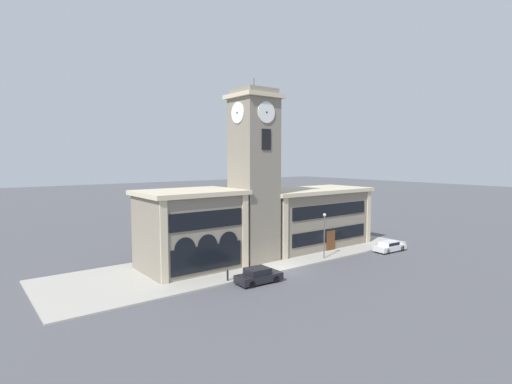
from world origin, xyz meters
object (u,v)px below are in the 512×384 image
Objects in this scene: parked_car_near at (258,275)px; parked_car_mid at (390,246)px; street_lamp at (324,228)px; bollard at (228,275)px.

parked_car_near reaches higher than parked_car_mid.
parked_car_near is at bearing -168.93° from street_lamp.
parked_car_near is 20.52m from parked_car_mid.
street_lamp reaches higher than parked_car_mid.
parked_car_mid is at bearing -13.09° from street_lamp.
parked_car_mid is 10.06m from street_lamp.
street_lamp is at bearing 13.90° from parked_car_near.
street_lamp is (11.14, 2.18, 2.84)m from parked_car_near.
bollard is (-13.24, -0.24, -2.93)m from street_lamp.
parked_car_mid is (20.52, -0.00, -0.07)m from parked_car_near.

